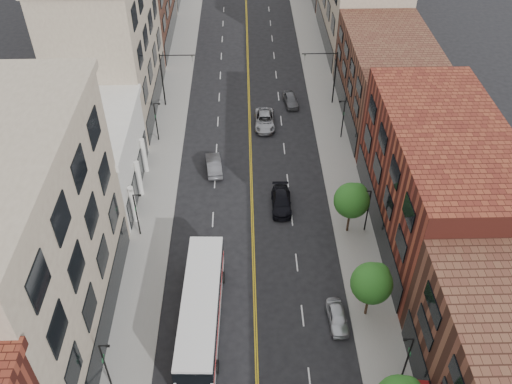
{
  "coord_description": "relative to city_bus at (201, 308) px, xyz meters",
  "views": [
    {
      "loc": [
        -0.63,
        -13.84,
        37.66
      ],
      "look_at": [
        0.32,
        24.33,
        5.0
      ],
      "focal_mm": 38.0,
      "sensor_mm": 36.0,
      "label": 1
    }
  ],
  "objects": [
    {
      "name": "car_lane_b",
      "position": [
        6.27,
        29.51,
        -1.25
      ],
      "size": [
        2.55,
        5.41,
        1.49
      ],
      "primitive_type": "imported",
      "rotation": [
        0.0,
        0.0,
        -0.01
      ],
      "color": "#96989D",
      "rests_on": "ground"
    },
    {
      "name": "bldg_l_white",
      "position": [
        -12.6,
        17.51,
        2.0
      ],
      "size": [
        10.0,
        14.0,
        8.0
      ],
      "primitive_type": "cube",
      "color": "silver",
      "rests_on": "ground"
    },
    {
      "name": "bldg_r_mid",
      "position": [
        21.4,
        10.51,
        4.0
      ],
      "size": [
        10.0,
        22.0,
        12.0
      ],
      "primitive_type": "cube",
      "color": "maroon",
      "rests_on": "ground"
    },
    {
      "name": "lamp_r_3",
      "position": [
        15.35,
        26.51,
        0.97
      ],
      "size": [
        0.81,
        0.55,
        5.05
      ],
      "color": "black",
      "rests_on": "sidewalk_right"
    },
    {
      "name": "sidewalk_left",
      "position": [
        -5.6,
        21.51,
        -1.93
      ],
      "size": [
        4.0,
        110.0,
        0.15
      ],
      "primitive_type": "cube",
      "color": "gray",
      "rests_on": "ground"
    },
    {
      "name": "sidewalk_right",
      "position": [
        14.4,
        21.51,
        -1.93
      ],
      "size": [
        4.0,
        110.0,
        0.15
      ],
      "primitive_type": "cube",
      "color": "gray",
      "rests_on": "ground"
    },
    {
      "name": "tree_r_2",
      "position": [
        13.79,
        0.58,
        2.13
      ],
      "size": [
        3.4,
        3.4,
        5.59
      ],
      "color": "black",
      "rests_on": "sidewalk_right"
    },
    {
      "name": "car_lane_c",
      "position": [
        9.86,
        34.39,
        -1.31
      ],
      "size": [
        2.14,
        4.23,
        1.38
      ],
      "primitive_type": "imported",
      "rotation": [
        0.0,
        0.0,
        0.13
      ],
      "color": "#57585D",
      "rests_on": "ground"
    },
    {
      "name": "bldg_l_far_a",
      "position": [
        -12.6,
        34.51,
        7.0
      ],
      "size": [
        10.0,
        20.0,
        18.0
      ],
      "primitive_type": "cube",
      "color": "gray",
      "rests_on": "ground"
    },
    {
      "name": "lamp_l_3",
      "position": [
        -6.55,
        26.51,
        0.97
      ],
      "size": [
        0.81,
        0.55,
        5.05
      ],
      "color": "black",
      "rests_on": "sidewalk_left"
    },
    {
      "name": "tree_r_3",
      "position": [
        13.79,
        10.58,
        2.13
      ],
      "size": [
        3.4,
        3.4,
        5.59
      ],
      "color": "black",
      "rests_on": "sidewalk_right"
    },
    {
      "name": "lamp_l_2",
      "position": [
        -6.55,
        10.51,
        0.97
      ],
      "size": [
        0.81,
        0.55,
        5.05
      ],
      "color": "black",
      "rests_on": "sidewalk_left"
    },
    {
      "name": "car_parked_far",
      "position": [
        11.19,
        -0.22,
        -1.35
      ],
      "size": [
        1.74,
        3.9,
        1.3
      ],
      "primitive_type": "imported",
      "rotation": [
        0.0,
        0.0,
        0.05
      ],
      "color": "#BABCC2",
      "rests_on": "ground"
    },
    {
      "name": "city_bus",
      "position": [
        0.0,
        0.0,
        0.0
      ],
      "size": [
        3.56,
        13.47,
        3.44
      ],
      "rotation": [
        0.0,
        0.0,
        -0.03
      ],
      "color": "silver",
      "rests_on": "ground"
    },
    {
      "name": "bldg_l_tanoffice",
      "position": [
        -12.6,
        -0.49,
        7.0
      ],
      "size": [
        10.0,
        22.0,
        18.0
      ],
      "primitive_type": "cube",
      "color": "gray",
      "rests_on": "ground"
    },
    {
      "name": "signal_mast_left",
      "position": [
        -5.86,
        34.51,
        2.65
      ],
      "size": [
        4.49,
        0.18,
        7.2
      ],
      "color": "black",
      "rests_on": "sidewalk_left"
    },
    {
      "name": "lamp_r_1",
      "position": [
        15.35,
        -5.49,
        0.97
      ],
      "size": [
        0.81,
        0.55,
        5.05
      ],
      "color": "black",
      "rests_on": "sidewalk_right"
    },
    {
      "name": "lamp_l_1",
      "position": [
        -6.55,
        -5.49,
        0.97
      ],
      "size": [
        0.81,
        0.55,
        5.05
      ],
      "color": "black",
      "rests_on": "sidewalk_left"
    },
    {
      "name": "signal_mast_right",
      "position": [
        14.67,
        34.51,
        2.65
      ],
      "size": [
        4.49,
        0.18,
        7.2
      ],
      "color": "black",
      "rests_on": "sidewalk_right"
    },
    {
      "name": "car_lane_behind",
      "position": [
        0.26,
        20.6,
        -1.25
      ],
      "size": [
        2.13,
        4.73,
        1.51
      ],
      "primitive_type": "imported",
      "rotation": [
        0.0,
        0.0,
        3.26
      ],
      "color": "#515156",
      "rests_on": "ground"
    },
    {
      "name": "bldg_r_far_a",
      "position": [
        21.4,
        31.51,
        3.0
      ],
      "size": [
        10.0,
        20.0,
        10.0
      ],
      "primitive_type": "cube",
      "color": "#583023",
      "rests_on": "ground"
    },
    {
      "name": "lamp_r_2",
      "position": [
        15.35,
        10.51,
        0.97
      ],
      "size": [
        0.81,
        0.55,
        5.05
      ],
      "color": "black",
      "rests_on": "sidewalk_right"
    },
    {
      "name": "car_lane_a",
      "position": [
        7.42,
        14.28,
        -1.29
      ],
      "size": [
        2.05,
        4.93,
        1.43
      ],
      "primitive_type": "imported",
      "rotation": [
        0.0,
        0.0,
        -0.01
      ],
      "color": "black",
      "rests_on": "ground"
    }
  ]
}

